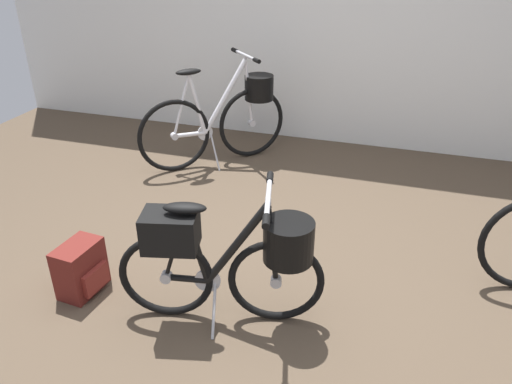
{
  "coord_description": "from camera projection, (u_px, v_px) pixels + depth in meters",
  "views": [
    {
      "loc": [
        0.74,
        -2.21,
        1.9
      ],
      "look_at": [
        -0.03,
        0.23,
        0.55
      ],
      "focal_mm": 34.85,
      "sensor_mm": 36.0,
      "label": 1
    }
  ],
  "objects": [
    {
      "name": "ground_plane",
      "position": [
        250.0,
        292.0,
        2.94
      ],
      "size": [
        7.07,
        7.07,
        0.0
      ],
      "primitive_type": "plane",
      "color": "brown"
    },
    {
      "name": "back_wall",
      "position": [
        337.0,
        4.0,
        4.49
      ],
      "size": [
        7.07,
        0.1,
        2.62
      ],
      "primitive_type": "cube",
      "color": "white",
      "rests_on": "ground_plane"
    },
    {
      "name": "folding_bike_foreground",
      "position": [
        229.0,
        255.0,
        2.56
      ],
      "size": [
        1.08,
        0.52,
        0.78
      ],
      "color": "black",
      "rests_on": "ground_plane"
    },
    {
      "name": "display_bike_right",
      "position": [
        227.0,
        115.0,
        4.42
      ],
      "size": [
        1.03,
        1.0,
        0.97
      ],
      "color": "black",
      "rests_on": "ground_plane"
    },
    {
      "name": "backpack_on_floor",
      "position": [
        81.0,
        269.0,
        2.88
      ],
      "size": [
        0.23,
        0.29,
        0.31
      ],
      "color": "maroon",
      "rests_on": "ground_plane"
    }
  ]
}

